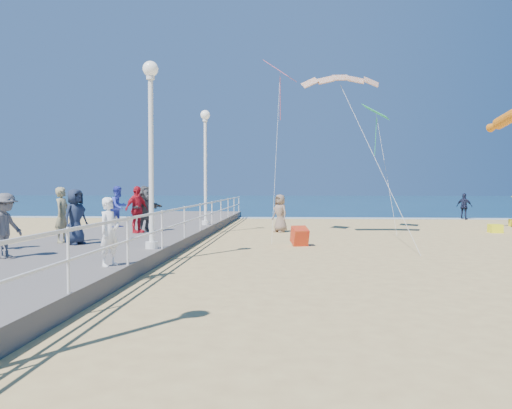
# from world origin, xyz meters

# --- Properties ---
(ground) EXTENTS (160.00, 160.00, 0.00)m
(ground) POSITION_xyz_m (0.00, 0.00, 0.00)
(ground) COLOR #D6B770
(ground) RESTS_ON ground
(ocean) EXTENTS (160.00, 90.00, 0.05)m
(ocean) POSITION_xyz_m (0.00, 65.00, 0.01)
(ocean) COLOR #0C2F4B
(ocean) RESTS_ON ground
(surf_line) EXTENTS (160.00, 1.20, 0.04)m
(surf_line) POSITION_xyz_m (0.00, 20.50, 0.03)
(surf_line) COLOR white
(surf_line) RESTS_ON ground
(boardwalk) EXTENTS (5.00, 44.00, 0.40)m
(boardwalk) POSITION_xyz_m (-7.50, 0.00, 0.20)
(boardwalk) COLOR slate
(boardwalk) RESTS_ON ground
(railing) EXTENTS (0.05, 42.00, 0.55)m
(railing) POSITION_xyz_m (-5.05, 0.00, 1.25)
(railing) COLOR white
(railing) RESTS_ON boardwalk
(lamp_post_mid) EXTENTS (0.44, 0.44, 5.32)m
(lamp_post_mid) POSITION_xyz_m (-5.35, 0.00, 3.66)
(lamp_post_mid) COLOR white
(lamp_post_mid) RESTS_ON boardwalk
(lamp_post_far) EXTENTS (0.44, 0.44, 5.32)m
(lamp_post_far) POSITION_xyz_m (-5.35, 9.00, 3.66)
(lamp_post_far) COLOR white
(lamp_post_far) RESTS_ON boardwalk
(woman_holding_toddler) EXTENTS (0.56, 0.66, 1.53)m
(woman_holding_toddler) POSITION_xyz_m (-5.40, -3.16, 1.17)
(woman_holding_toddler) COLOR white
(woman_holding_toddler) RESTS_ON boardwalk
(toddler_held) EXTENTS (0.51, 0.56, 0.93)m
(toddler_held) POSITION_xyz_m (-5.25, -3.01, 1.71)
(toddler_held) COLOR blue
(toddler_held) RESTS_ON boardwalk
(spectator_2) EXTENTS (0.75, 1.12, 1.61)m
(spectator_2) POSITION_xyz_m (-8.42, -2.13, 1.21)
(spectator_2) COLOR #57575C
(spectator_2) RESTS_ON boardwalk
(spectator_3) EXTENTS (0.92, 1.13, 1.80)m
(spectator_3) POSITION_xyz_m (-7.28, 4.76, 1.30)
(spectator_3) COLOR red
(spectator_3) RESTS_ON boardwalk
(spectator_4) EXTENTS (0.82, 0.98, 1.70)m
(spectator_4) POSITION_xyz_m (-7.96, 0.84, 1.25)
(spectator_4) COLOR #1C263E
(spectator_4) RESTS_ON boardwalk
(spectator_5) EXTENTS (1.11, 1.77, 1.82)m
(spectator_5) POSITION_xyz_m (-7.14, 5.36, 1.31)
(spectator_5) COLOR #505154
(spectator_5) RESTS_ON boardwalk
(spectator_6) EXTENTS (0.45, 0.66, 1.76)m
(spectator_6) POSITION_xyz_m (-8.59, 1.31, 1.28)
(spectator_6) COLOR #968F67
(spectator_6) RESTS_ON boardwalk
(beach_walker_b) EXTENTS (1.07, 0.98, 1.75)m
(beach_walker_b) POSITION_xyz_m (10.09, 19.91, 0.88)
(beach_walker_b) COLOR #181C35
(beach_walker_b) RESTS_ON ground
(beach_walker_c) EXTENTS (1.03, 1.04, 1.81)m
(beach_walker_c) POSITION_xyz_m (-1.90, 9.91, 0.91)
(beach_walker_c) COLOR #816959
(beach_walker_c) RESTS_ON ground
(box_kite) EXTENTS (0.73, 0.84, 0.74)m
(box_kite) POSITION_xyz_m (-1.06, 4.31, 0.30)
(box_kite) COLOR red
(box_kite) RESTS_ON ground
(beach_chair_left) EXTENTS (0.55, 0.55, 0.40)m
(beach_chair_left) POSITION_xyz_m (8.28, 10.32, 0.20)
(beach_chair_left) COLOR #FCFC1A
(beach_chair_left) RESTS_ON ground
(kite_parafoil) EXTENTS (3.34, 0.94, 0.65)m
(kite_parafoil) POSITION_xyz_m (0.70, 7.60, 6.81)
(kite_parafoil) COLOR #C15416
(kite_windsock) EXTENTS (0.99, 2.58, 1.06)m
(kite_windsock) POSITION_xyz_m (8.68, 10.19, 5.36)
(kite_windsock) COLOR orange
(kite_diamond_pink) EXTENTS (1.50, 1.65, 0.80)m
(kite_diamond_pink) POSITION_xyz_m (-1.87, 8.58, 7.36)
(kite_diamond_pink) COLOR #DE516D
(kite_diamond_green) EXTENTS (1.56, 1.67, 0.71)m
(kite_diamond_green) POSITION_xyz_m (2.85, 11.49, 5.92)
(kite_diamond_green) COLOR #2AC570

